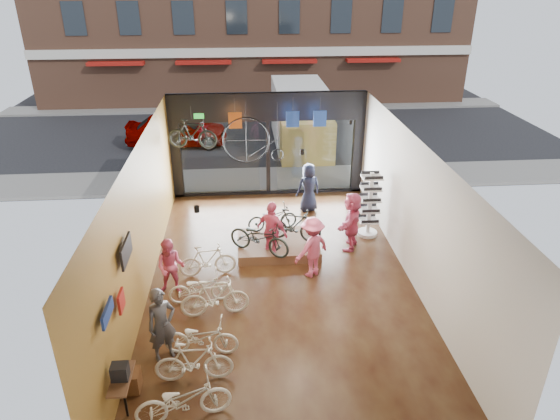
{
  "coord_description": "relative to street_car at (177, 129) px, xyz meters",
  "views": [
    {
      "loc": [
        -0.93,
        -11.3,
        7.61
      ],
      "look_at": [
        0.07,
        1.4,
        1.48
      ],
      "focal_mm": 32.0,
      "sensor_mm": 36.0,
      "label": 1
    }
  ],
  "objects": [
    {
      "name": "floor_bike_3",
      "position": [
        2.29,
        -13.31,
        -0.3
      ],
      "size": [
        1.7,
        0.63,
        1.0
      ],
      "primitive_type": "imported",
      "rotation": [
        0.0,
        0.0,
        1.67
      ],
      "color": "beige",
      "rests_on": "ground_plane"
    },
    {
      "name": "wall_back",
      "position": [
        4.01,
        -18.02,
        1.1
      ],
      "size": [
        7.0,
        0.04,
        3.8
      ],
      "primitive_type": "cube",
      "color": "beige",
      "rests_on": "ground"
    },
    {
      "name": "floor_bike_1",
      "position": [
        1.95,
        -15.44,
        -0.32
      ],
      "size": [
        1.6,
        0.46,
        0.96
      ],
      "primitive_type": "imported",
      "rotation": [
        0.0,
        0.0,
        1.58
      ],
      "color": "beige",
      "rests_on": "ground_plane"
    },
    {
      "name": "box_truck",
      "position": [
        5.85,
        -1.0,
        0.6
      ],
      "size": [
        2.37,
        7.1,
        2.8
      ],
      "primitive_type": null,
      "color": "silver",
      "rests_on": "street_road"
    },
    {
      "name": "customer_0",
      "position": [
        1.26,
        -14.7,
        0.07
      ],
      "size": [
        0.75,
        0.68,
        1.73
      ],
      "primitive_type": "imported",
      "rotation": [
        0.0,
        0.0,
        0.53
      ],
      "color": "#3F3F44",
      "rests_on": "ground_plane"
    },
    {
      "name": "wall_left",
      "position": [
        0.49,
        -12.0,
        1.1
      ],
      "size": [
        0.04,
        12.0,
        3.8
      ],
      "primitive_type": "cube",
      "color": "#A87535",
      "rests_on": "ground"
    },
    {
      "name": "floor_bike_4",
      "position": [
        1.9,
        -12.73,
        -0.38
      ],
      "size": [
        1.63,
        0.7,
        0.83
      ],
      "primitive_type": "imported",
      "rotation": [
        0.0,
        0.0,
        1.67
      ],
      "color": "beige",
      "rests_on": "ground_plane"
    },
    {
      "name": "jersey_left",
      "position": [
        2.87,
        -6.8,
        2.25
      ],
      "size": [
        0.45,
        0.03,
        0.55
      ],
      "primitive_type": "cube",
      "color": "#CC5919",
      "rests_on": "ceiling"
    },
    {
      "name": "jersey_mid",
      "position": [
        4.82,
        -6.8,
        2.25
      ],
      "size": [
        0.45,
        0.03,
        0.55
      ],
      "primitive_type": "cube",
      "color": "#1E3F99",
      "rests_on": "ceiling"
    },
    {
      "name": "hung_bike",
      "position": [
        1.51,
        -7.8,
        2.13
      ],
      "size": [
        1.63,
        0.72,
        0.95
      ],
      "primitive_type": "imported",
      "rotation": [
        0.0,
        0.0,
        1.39
      ],
      "color": "black",
      "rests_on": "ceiling"
    },
    {
      "name": "sidewalk_near",
      "position": [
        4.01,
        -4.8,
        -0.74
      ],
      "size": [
        30.0,
        2.4,
        0.12
      ],
      "primitive_type": "cube",
      "color": "slate",
      "rests_on": "ground"
    },
    {
      "name": "storefront",
      "position": [
        4.01,
        -6.0,
        1.1
      ],
      "size": [
        7.0,
        0.26,
        3.8
      ],
      "primitive_type": null,
      "color": "black",
      "rests_on": "ground"
    },
    {
      "name": "floor_bike_2",
      "position": [
        2.04,
        -14.64,
        -0.37
      ],
      "size": [
        1.68,
        0.74,
        0.85
      ],
      "primitive_type": "imported",
      "rotation": [
        0.0,
        0.0,
        1.46
      ],
      "color": "beige",
      "rests_on": "ground_plane"
    },
    {
      "name": "sunglasses_rack",
      "position": [
        6.96,
        -9.56,
        0.26
      ],
      "size": [
        0.67,
        0.57,
        2.11
      ],
      "primitive_type": null,
      "rotation": [
        0.0,
        0.0,
        -0.1
      ],
      "color": "white",
      "rests_on": "ground_plane"
    },
    {
      "name": "exit_sign",
      "position": [
        1.61,
        -6.12,
        2.25
      ],
      "size": [
        0.35,
        0.06,
        0.18
      ],
      "primitive_type": "cube",
      "color": "#198C26",
      "rests_on": "storefront"
    },
    {
      "name": "wall_merch",
      "position": [
        0.63,
        -15.5,
        0.5
      ],
      "size": [
        0.4,
        2.4,
        2.6
      ],
      "primitive_type": null,
      "color": "navy",
      "rests_on": "wall_left"
    },
    {
      "name": "jersey_right",
      "position": [
        5.75,
        -6.8,
        2.25
      ],
      "size": [
        0.45,
        0.03,
        0.55
      ],
      "primitive_type": "cube",
      "color": "#1E3F99",
      "rests_on": "ceiling"
    },
    {
      "name": "display_bike_left",
      "position": [
        3.47,
        -10.92,
        -0.0
      ],
      "size": [
        1.95,
        1.54,
        0.99
      ],
      "primitive_type": "imported",
      "rotation": [
        0.0,
        0.0,
        1.02
      ],
      "color": "black",
      "rests_on": "display_platform"
    },
    {
      "name": "display_bike_mid",
      "position": [
        4.52,
        -10.28,
        0.0
      ],
      "size": [
        1.74,
        1.0,
        1.01
      ],
      "primitive_type": "imported",
      "rotation": [
        0.0,
        0.0,
        1.23
      ],
      "color": "black",
      "rests_on": "display_platform"
    },
    {
      "name": "display_platform",
      "position": [
        4.05,
        -10.28,
        -0.65
      ],
      "size": [
        2.4,
        1.8,
        0.3
      ],
      "primitive_type": "cube",
      "color": "#45321F",
      "rests_on": "ground_plane"
    },
    {
      "name": "street_car",
      "position": [
        0.0,
        0.0,
        0.0
      ],
      "size": [
        4.69,
        1.89,
        1.6
      ],
      "primitive_type": "imported",
      "rotation": [
        0.0,
        0.0,
        1.57
      ],
      "color": "gray",
      "rests_on": "street_road"
    },
    {
      "name": "sidewalk_far",
      "position": [
        4.01,
        7.0,
        -0.74
      ],
      "size": [
        30.0,
        2.0,
        0.12
      ],
      "primitive_type": "cube",
      "color": "slate",
      "rests_on": "ground"
    },
    {
      "name": "customer_4",
      "position": [
        5.31,
        -7.62,
        0.06
      ],
      "size": [
        0.95,
        0.74,
        1.72
      ],
      "primitive_type": "imported",
      "rotation": [
        0.0,
        0.0,
        3.4
      ],
      "color": "#161C33",
      "rests_on": "ground_plane"
    },
    {
      "name": "floor_bike_0",
      "position": [
        1.83,
        -16.42,
        -0.33
      ],
      "size": [
        1.87,
        0.95,
        0.94
      ],
      "primitive_type": "imported",
      "rotation": [
        0.0,
        0.0,
        1.76
      ],
      "color": "beige",
      "rests_on": "ground_plane"
    },
    {
      "name": "display_bike_right",
      "position": [
        3.93,
        -9.54,
        -0.09
      ],
      "size": [
        1.64,
        0.85,
        0.82
      ],
      "primitive_type": "imported",
      "rotation": [
        0.0,
        0.0,
        1.78
      ],
      "color": "black",
      "rests_on": "display_platform"
    },
    {
      "name": "ceiling",
      "position": [
        4.01,
        -12.0,
        3.02
      ],
      "size": [
        7.0,
        12.0,
        0.04
      ],
      "primitive_type": "cube",
      "color": "black",
      "rests_on": "ground"
    },
    {
      "name": "customer_2",
      "position": [
        3.85,
        -10.79,
        0.1
      ],
      "size": [
        1.08,
        1.04,
        1.8
      ],
      "primitive_type": "imported",
      "rotation": [
        0.0,
        0.0,
        2.4
      ],
      "color": "#CC4C72",
      "rests_on": "ground_plane"
    },
    {
      "name": "ground_plane",
      "position": [
        4.01,
        -12.0,
        -0.82
      ],
      "size": [
        7.0,
        12.0,
        0.04
      ],
      "primitive_type": "cube",
      "color": "black",
      "rests_on": "ground"
    },
    {
      "name": "floor_bike_5",
      "position": [
        2.03,
        -11.51,
        -0.33
      ],
      "size": [
        1.59,
        0.62,
        0.93
      ],
      "primitive_type": "imported",
      "rotation": [
        0.0,
        0.0,
        1.69
      ],
      "color": "beige",
      "rests_on": "ground_plane"
    },
    {
      "name": "customer_1",
      "position": [
        1.15,
        -12.27,
        -0.02
      ],
      "size": [
        0.81,
        0.66,
        1.55
      ],
      "primitive_type": "imported",
      "rotation": [
        0.0,
        0.0,
        -0.1
      ],
      "color": "#CC4C72",
      "rests_on": "ground_plane"
    },
    {
      "name": "street_road",
      "position": [
        4.01,
        3.0,
        -0.81
      ],
      "size": [
        30.0,
        18.0,
        0.02
      ],
      "primitive_type": "cube",
      "color": "black",
      "rests_on": "ground"
    },
    {
      "name": "penny_farthing",
      "position": [
        3.54,
        -7.44,
        1.7
      ],
      "size": [
        1.96,
        0.06,
        1.57
      ],
      "primitive_type": null,
      "color": "black",
      "rests_on": "ceiling"
    },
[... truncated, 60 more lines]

